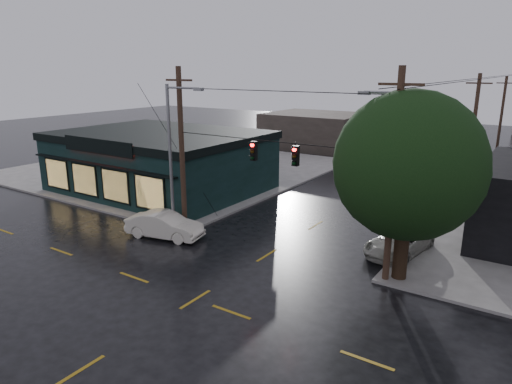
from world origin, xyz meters
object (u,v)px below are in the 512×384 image
Objects in this scene: suv_silver at (399,242)px; sedan_cream at (165,225)px; utility_pole_nw at (185,230)px; utility_pole_ne at (385,281)px; corner_tree at (409,166)px.

sedan_cream is at bearing -148.00° from suv_silver.
suv_silver is (12.68, 5.39, -0.09)m from sedan_cream.
suv_silver is at bearing 16.79° from utility_pole_nw.
utility_pole_ne is 2.02× the size of suv_silver.
utility_pole_nw reaches higher than sedan_cream.
utility_pole_ne is at bearing -73.48° from suv_silver.
utility_pole_ne reaches higher than sedan_cream.
corner_tree is at bearing -64.04° from suv_silver.
utility_pole_ne is 3.87m from suv_silver.
utility_pole_ne is (-0.50, -0.50, -5.70)m from corner_tree.
corner_tree is 5.75m from utility_pole_ne.
utility_pole_nw is 13.00m from utility_pole_ne.
utility_pole_nw is 2.02× the size of suv_silver.
sedan_cream is (-0.18, -1.62, 0.79)m from utility_pole_nw.
utility_pole_nw and utility_pole_ne have the same top height.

